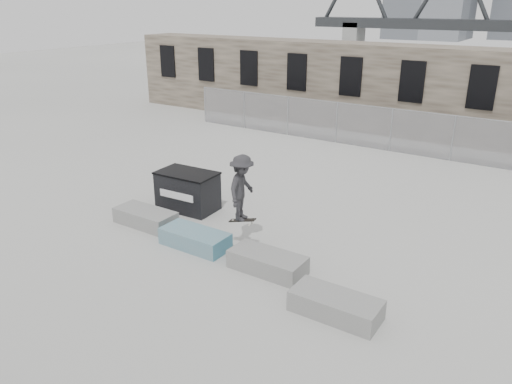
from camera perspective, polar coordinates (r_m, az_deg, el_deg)
ground at (r=13.76m, az=-2.71°, el=-7.53°), size 120.00×120.00×0.00m
stone_wall at (r=27.28m, az=18.04°, el=10.88°), size 36.00×2.58×4.50m
chainlink_fence at (r=24.00m, az=15.18°, el=6.93°), size 22.06×0.06×2.02m
planter_far_left at (r=15.96m, az=-12.52°, el=-2.78°), size 2.00×0.90×0.49m
planter_center_left at (r=14.33m, az=-6.98°, el=-5.24°), size 2.00×0.90×0.49m
planter_center_right at (r=13.02m, az=1.31°, el=-7.94°), size 2.00×0.90×0.49m
planter_offset at (r=11.47m, az=9.09°, el=-12.59°), size 2.00×0.90×0.49m
dumpster at (r=16.78m, az=-7.82°, el=0.16°), size 2.03×1.31×1.30m
skateboarder at (r=13.64m, az=-1.61°, el=0.46°), size 0.92×1.33×2.01m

